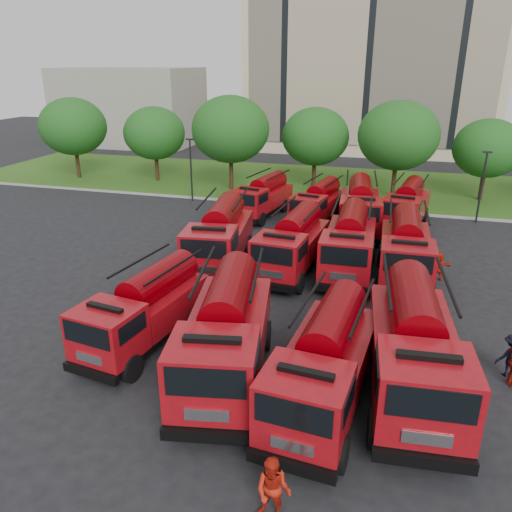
{
  "coord_description": "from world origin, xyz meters",
  "views": [
    {
      "loc": [
        6.0,
        -20.21,
        10.91
      ],
      "look_at": [
        -0.26,
        2.09,
        1.8
      ],
      "focal_mm": 35.0,
      "sensor_mm": 36.0,
      "label": 1
    }
  ],
  "objects": [
    {
      "name": "tree_1",
      "position": [
        -16.0,
        23.0,
        4.55
      ],
      "size": [
        5.71,
        5.71,
        6.98
      ],
      "color": "#382314",
      "rests_on": "ground"
    },
    {
      "name": "ground",
      "position": [
        0.0,
        0.0,
        0.0
      ],
      "size": [
        140.0,
        140.0,
        0.0
      ],
      "primitive_type": "plane",
      "color": "black",
      "rests_on": "ground"
    },
    {
      "name": "curb",
      "position": [
        0.0,
        17.9,
        0.07
      ],
      "size": [
        70.0,
        0.3,
        0.14
      ],
      "primitive_type": "cube",
      "color": "gray",
      "rests_on": "ground"
    },
    {
      "name": "fire_truck_4",
      "position": [
        -3.04,
        4.55,
        1.77
      ],
      "size": [
        3.66,
        8.0,
        3.51
      ],
      "rotation": [
        0.0,
        0.0,
        0.13
      ],
      "color": "black",
      "rests_on": "ground"
    },
    {
      "name": "lamp_post_1",
      "position": [
        12.0,
        17.2,
        2.9
      ],
      "size": [
        0.6,
        0.25,
        5.11
      ],
      "color": "black",
      "rests_on": "ground"
    },
    {
      "name": "tree_2",
      "position": [
        -8.0,
        21.5,
        5.35
      ],
      "size": [
        6.72,
        6.72,
        8.22
      ],
      "color": "#382314",
      "rests_on": "ground"
    },
    {
      "name": "fire_truck_11",
      "position": [
        7.04,
        14.71,
        1.56
      ],
      "size": [
        3.37,
        7.07,
        3.09
      ],
      "rotation": [
        0.0,
        0.0,
        -0.16
      ],
      "color": "black",
      "rests_on": "ground"
    },
    {
      "name": "firefighter_0",
      "position": [
        2.73,
        -6.87,
        0.0
      ],
      "size": [
        0.72,
        0.55,
        1.84
      ],
      "primitive_type": "imported",
      "rotation": [
        0.0,
        0.0,
        0.1
      ],
      "color": "#B11C0D",
      "rests_on": "ground"
    },
    {
      "name": "fire_truck_9",
      "position": [
        1.0,
        14.02,
        1.45
      ],
      "size": [
        3.31,
        6.62,
        2.88
      ],
      "rotation": [
        0.0,
        0.0,
        -0.19
      ],
      "color": "black",
      "rests_on": "ground"
    },
    {
      "name": "fire_truck_3",
      "position": [
        7.23,
        -4.72,
        1.84
      ],
      "size": [
        3.47,
        8.23,
        3.65
      ],
      "rotation": [
        0.0,
        0.0,
        0.08
      ],
      "color": "black",
      "rests_on": "ground"
    },
    {
      "name": "firefighter_3",
      "position": [
        10.76,
        -2.65,
        0.0
      ],
      "size": [
        1.24,
        0.96,
        1.7
      ],
      "primitive_type": "imported",
      "rotation": [
        0.0,
        0.0,
        3.56
      ],
      "color": "black",
      "rests_on": "ground"
    },
    {
      "name": "fire_truck_8",
      "position": [
        -3.26,
        14.62,
        1.48
      ],
      "size": [
        3.44,
        6.75,
        2.93
      ],
      "rotation": [
        0.0,
        0.0,
        -0.2
      ],
      "color": "black",
      "rests_on": "ground"
    },
    {
      "name": "tree_0",
      "position": [
        -24.0,
        22.0,
        5.02
      ],
      "size": [
        6.3,
        6.3,
        7.7
      ],
      "color": "#382314",
      "rests_on": "ground"
    },
    {
      "name": "tree_3",
      "position": [
        -1.0,
        24.0,
        4.68
      ],
      "size": [
        5.88,
        5.88,
        7.19
      ],
      "color": "#382314",
      "rests_on": "ground"
    },
    {
      "name": "fire_truck_5",
      "position": [
        1.04,
        4.84,
        1.64
      ],
      "size": [
        3.15,
        7.37,
        3.27
      ],
      "rotation": [
        0.0,
        0.0,
        -0.09
      ],
      "color": "black",
      "rests_on": "ground"
    },
    {
      "name": "fire_truck_0",
      "position": [
        -3.17,
        -4.12,
        1.55
      ],
      "size": [
        3.33,
        7.03,
        3.08
      ],
      "rotation": [
        0.0,
        0.0,
        -0.15
      ],
      "color": "black",
      "rests_on": "ground"
    },
    {
      "name": "firefighter_2",
      "position": [
        10.81,
        -3.32,
        0.0
      ],
      "size": [
        0.92,
        1.26,
        1.93
      ],
      "primitive_type": "imported",
      "rotation": [
        0.0,
        0.0,
        1.84
      ],
      "color": "#B11C0D",
      "rests_on": "ground"
    },
    {
      "name": "fire_truck_10",
      "position": [
        3.98,
        12.73,
        1.72
      ],
      "size": [
        3.29,
        7.73,
        3.43
      ],
      "rotation": [
        0.0,
        0.0,
        0.09
      ],
      "color": "black",
      "rests_on": "ground"
    },
    {
      "name": "lamp_post_0",
      "position": [
        -10.0,
        17.2,
        2.9
      ],
      "size": [
        0.6,
        0.25,
        5.11
      ],
      "color": "black",
      "rests_on": "ground"
    },
    {
      "name": "fire_truck_6",
      "position": [
        4.02,
        5.54,
        1.71
      ],
      "size": [
        2.89,
        7.53,
        3.4
      ],
      "rotation": [
        0.0,
        0.0,
        0.02
      ],
      "color": "black",
      "rests_on": "ground"
    },
    {
      "name": "tree_5",
      "position": [
        13.0,
        23.5,
        4.35
      ],
      "size": [
        5.46,
        5.46,
        6.68
      ],
      "color": "#382314",
      "rests_on": "ground"
    },
    {
      "name": "lawn",
      "position": [
        0.0,
        26.0,
        0.06
      ],
      "size": [
        70.0,
        16.0,
        0.12
      ],
      "primitive_type": "cube",
      "color": "#2B5115",
      "rests_on": "ground"
    },
    {
      "name": "fire_truck_1",
      "position": [
        0.76,
        -5.5,
        1.82
      ],
      "size": [
        4.12,
        8.3,
        3.61
      ],
      "rotation": [
        0.0,
        0.0,
        0.18
      ],
      "color": "black",
      "rests_on": "ground"
    },
    {
      "name": "apartment_building",
      "position": [
        2.0,
        47.94,
        12.5
      ],
      "size": [
        30.0,
        14.18,
        25.0
      ],
      "color": "beige",
      "rests_on": "ground"
    },
    {
      "name": "side_building",
      "position": [
        -30.0,
        44.0,
        5.0
      ],
      "size": [
        18.0,
        12.0,
        10.0
      ],
      "primitive_type": "cube",
      "color": "gray",
      "rests_on": "ground"
    },
    {
      "name": "firefighter_4",
      "position": [
        -4.04,
        -1.1,
        0.0
      ],
      "size": [
        1.05,
        0.98,
        1.79
      ],
      "primitive_type": "imported",
      "rotation": [
        0.0,
        0.0,
        2.5
      ],
      "color": "black",
      "rests_on": "ground"
    },
    {
      "name": "fire_truck_7",
      "position": [
        6.95,
        5.44,
        1.69
      ],
      "size": [
        2.85,
        7.44,
        3.36
      ],
      "rotation": [
        0.0,
        0.0,
        0.02
      ],
      "color": "black",
      "rests_on": "ground"
    },
    {
      "name": "fire_truck_2",
      "position": [
        4.41,
        -6.21,
        1.67
      ],
      "size": [
        3.21,
        7.48,
        3.31
      ],
      "rotation": [
        0.0,
        0.0,
        -0.1
      ],
      "color": "black",
      "rests_on": "ground"
    },
    {
      "name": "tree_4",
      "position": [
        6.0,
        22.5,
        5.22
      ],
      "size": [
        6.55,
        6.55,
        8.01
      ],
      "color": "#382314",
      "rests_on": "ground"
    },
    {
      "name": "firefighter_5",
      "position": [
        8.74,
        5.8,
        0.0
      ],
      "size": [
        1.5,
        0.82,
        1.53
      ],
      "primitive_type": "imported",
      "rotation": [
        0.0,
        0.0,
        3.3
      ],
      "color": "#B11C0D",
      "rests_on": "ground"
    }
  ]
}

